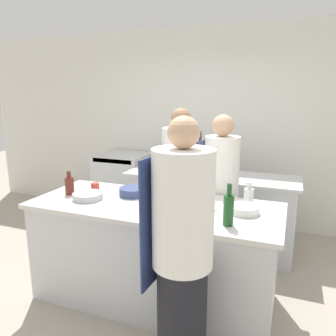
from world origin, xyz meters
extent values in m
plane|color=#A89E8E|center=(0.00, 0.00, 0.00)|extent=(16.00, 16.00, 0.00)
cube|color=silver|center=(0.00, 2.13, 1.40)|extent=(8.00, 0.06, 2.80)
cube|color=silver|center=(0.00, 0.00, 0.45)|extent=(2.12, 0.86, 0.89)
cube|color=silver|center=(0.00, 0.00, 0.91)|extent=(2.21, 0.90, 0.04)
cube|color=silver|center=(0.21, 1.22, 0.45)|extent=(1.97, 0.63, 0.89)
cube|color=silver|center=(0.21, 1.22, 0.91)|extent=(2.06, 0.65, 0.04)
cube|color=silver|center=(-1.25, 1.73, 0.50)|extent=(0.73, 0.69, 1.00)
cube|color=black|center=(-1.25, 1.39, 0.27)|extent=(0.58, 0.01, 0.35)
cube|color=black|center=(-1.25, 1.39, 0.96)|extent=(0.62, 0.01, 0.06)
cylinder|color=black|center=(0.51, -0.70, 0.40)|extent=(0.33, 0.33, 0.81)
cylinder|color=white|center=(0.51, -0.70, 1.18)|extent=(0.39, 0.39, 0.75)
cube|color=navy|center=(0.31, -0.69, 1.08)|extent=(0.04, 0.37, 0.86)
sphere|color=tan|center=(0.51, -0.70, 1.66)|extent=(0.20, 0.20, 0.20)
cylinder|color=black|center=(-0.01, 0.74, 0.40)|extent=(0.34, 0.34, 0.80)
cylinder|color=white|center=(-0.01, 0.74, 1.16)|extent=(0.40, 0.40, 0.73)
cube|color=#2D2D33|center=(0.19, 0.78, 1.06)|extent=(0.09, 0.37, 0.84)
sphere|color=#9E7051|center=(-0.01, 0.74, 1.63)|extent=(0.21, 0.21, 0.21)
cylinder|color=black|center=(0.46, 0.65, 0.39)|extent=(0.30, 0.30, 0.78)
cylinder|color=white|center=(0.46, 0.65, 1.12)|extent=(0.35, 0.35, 0.70)
cube|color=#4C567F|center=(0.29, 0.70, 1.03)|extent=(0.10, 0.32, 0.81)
sphere|color=tan|center=(0.46, 0.65, 1.58)|extent=(0.21, 0.21, 0.21)
cylinder|color=#5B2319|center=(-0.87, -0.04, 1.01)|extent=(0.09, 0.09, 0.17)
cylinder|color=#5B2319|center=(-0.87, -0.04, 1.13)|extent=(0.04, 0.04, 0.06)
cylinder|color=#2D5175|center=(0.05, 0.14, 1.01)|extent=(0.08, 0.08, 0.15)
cylinder|color=#2D5175|center=(0.05, 0.14, 1.11)|extent=(0.03, 0.03, 0.06)
cylinder|color=#19471E|center=(0.71, -0.24, 1.04)|extent=(0.08, 0.08, 0.23)
cylinder|color=#19471E|center=(0.71, -0.24, 1.20)|extent=(0.03, 0.03, 0.09)
cylinder|color=silver|center=(0.78, 0.28, 1.00)|extent=(0.09, 0.09, 0.14)
cylinder|color=silver|center=(0.78, 0.28, 1.10)|extent=(0.04, 0.04, 0.06)
cylinder|color=#B7BABC|center=(-0.62, -0.10, 0.96)|extent=(0.28, 0.28, 0.06)
cylinder|color=navy|center=(-0.28, 0.15, 0.97)|extent=(0.25, 0.25, 0.08)
cylinder|color=white|center=(0.78, 0.05, 0.96)|extent=(0.24, 0.24, 0.06)
cylinder|color=#B2382D|center=(-0.70, 0.14, 0.97)|extent=(0.08, 0.08, 0.08)
cube|color=white|center=(0.37, 0.11, 0.94)|extent=(0.39, 0.23, 0.01)
cylinder|color=silver|center=(-0.06, 1.15, 1.03)|extent=(0.28, 0.28, 0.19)
camera|label=1|loc=(1.11, -2.52, 1.88)|focal=35.00mm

